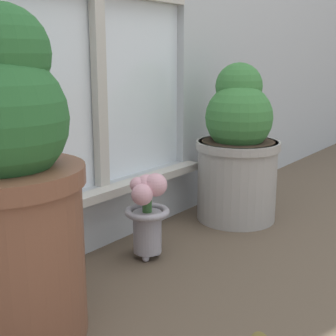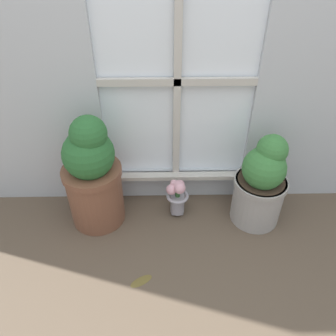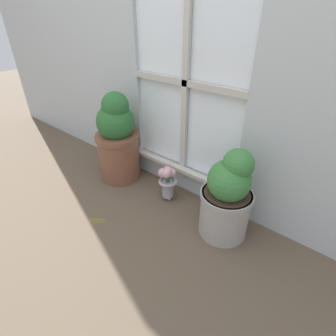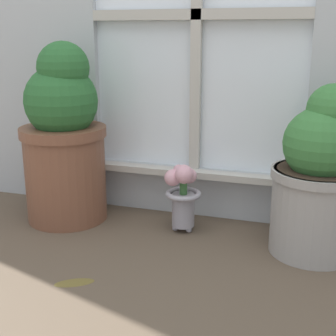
% 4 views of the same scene
% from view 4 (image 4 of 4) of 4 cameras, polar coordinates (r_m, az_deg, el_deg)
% --- Properties ---
extents(ground_plane, '(10.00, 10.00, 0.00)m').
position_cam_4_polar(ground_plane, '(1.28, -4.11, -15.16)').
color(ground_plane, brown).
extents(potted_plant_left, '(0.30, 0.30, 0.64)m').
position_cam_4_polar(potted_plant_left, '(1.70, -12.57, 3.58)').
color(potted_plant_left, brown).
rests_on(potted_plant_left, ground_plane).
extents(potted_plant_right, '(0.28, 0.28, 0.52)m').
position_cam_4_polar(potted_plant_right, '(1.48, 17.87, -1.21)').
color(potted_plant_right, '#9E9993').
rests_on(potted_plant_right, ground_plane).
extents(flower_vase, '(0.12, 0.12, 0.24)m').
position_cam_4_polar(flower_vase, '(1.59, 1.80, -2.87)').
color(flower_vase, '#99939E').
rests_on(flower_vase, ground_plane).
extents(fallen_leaf, '(0.12, 0.09, 0.01)m').
position_cam_4_polar(fallen_leaf, '(1.35, -11.35, -13.42)').
color(fallen_leaf, brown).
rests_on(fallen_leaf, ground_plane).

